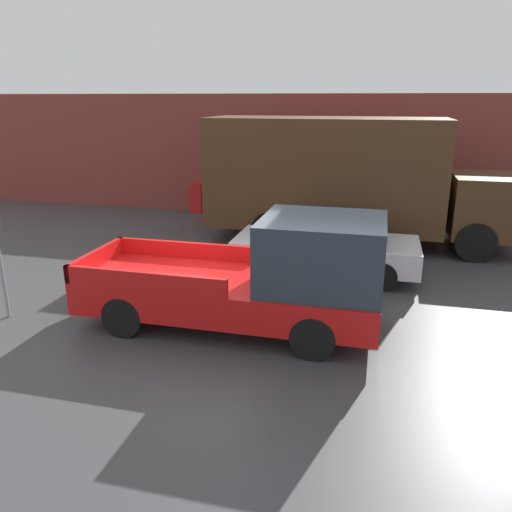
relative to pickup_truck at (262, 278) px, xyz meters
name	(u,v)px	position (x,y,z in m)	size (l,w,h in m)	color
ground_plane	(208,311)	(-1.24, 0.49, -1.01)	(60.00, 60.00, 0.00)	#3D3D3F
building_wall	(289,157)	(-1.24, 9.45, 1.14)	(28.00, 0.15, 4.31)	brown
pickup_truck	(262,278)	(0.00, 0.00, 0.00)	(5.56, 2.05, 2.20)	red
car	(327,245)	(0.84, 3.38, -0.26)	(4.41, 1.89, 1.45)	silver
delivery_truck	(344,178)	(0.95, 6.36, 0.93)	(8.90, 2.39, 3.63)	#472D19
newspaper_box	(197,198)	(-4.68, 9.12, -0.46)	(0.45, 0.40, 1.10)	red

